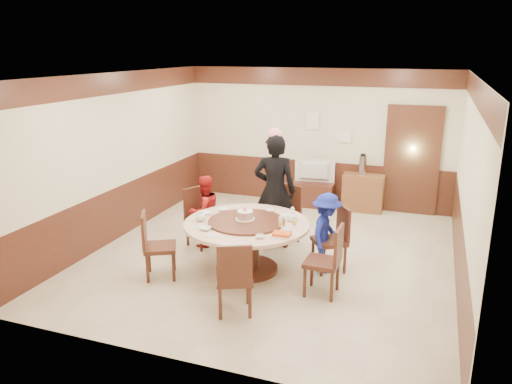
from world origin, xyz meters
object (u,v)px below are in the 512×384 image
(person_blue, at_px, (326,233))
(thermos, at_px, (363,165))
(shrimp_platter, at_px, (282,235))
(tv_stand, at_px, (313,194))
(birthday_cake, at_px, (245,215))
(television, at_px, (314,171))
(person_standing, at_px, (275,191))
(side_cabinet, at_px, (363,193))
(banquet_table, at_px, (247,236))
(person_red, at_px, (204,211))

(person_blue, relative_size, thermos, 3.12)
(shrimp_platter, xyz_separation_m, tv_stand, (-0.46, 3.80, -0.53))
(birthday_cake, bearing_deg, person_blue, 17.24)
(shrimp_platter, xyz_separation_m, television, (-0.46, 3.80, -0.04))
(person_standing, xyz_separation_m, thermos, (1.08, 2.36, 0.00))
(television, height_order, side_cabinet, television)
(person_blue, height_order, side_cabinet, person_blue)
(person_standing, xyz_separation_m, tv_stand, (0.11, 2.33, -0.69))
(thermos, bearing_deg, side_cabinet, 0.00)
(birthday_cake, bearing_deg, banquet_table, -43.15)
(person_red, xyz_separation_m, person_blue, (2.09, -0.29, -0.00))
(banquet_table, distance_m, television, 3.43)
(person_blue, height_order, tv_stand, person_blue)
(birthday_cake, relative_size, television, 0.34)
(shrimp_platter, bearing_deg, side_cabinet, 81.84)
(shrimp_platter, height_order, side_cabinet, shrimp_platter)
(banquet_table, bearing_deg, birthday_cake, 136.85)
(tv_stand, bearing_deg, birthday_cake, -93.86)
(tv_stand, height_order, television, television)
(person_standing, height_order, shrimp_platter, person_standing)
(side_cabinet, bearing_deg, tv_stand, -178.30)
(side_cabinet, bearing_deg, person_red, -128.51)
(person_standing, bearing_deg, tv_stand, -102.70)
(person_standing, relative_size, birthday_cake, 6.63)
(banquet_table, relative_size, person_standing, 0.97)
(person_standing, height_order, thermos, person_standing)
(person_standing, xyz_separation_m, side_cabinet, (1.12, 2.36, -0.56))
(shrimp_platter, height_order, tv_stand, shrimp_platter)
(person_blue, relative_size, side_cabinet, 1.48)
(banquet_table, relative_size, television, 2.21)
(banquet_table, bearing_deg, shrimp_platter, -30.48)
(television, distance_m, side_cabinet, 1.07)
(banquet_table, xyz_separation_m, tv_stand, (0.19, 3.42, -0.28))
(person_standing, height_order, person_red, person_standing)
(person_red, relative_size, thermos, 3.15)
(banquet_table, distance_m, side_cabinet, 3.65)
(person_blue, bearing_deg, person_red, 85.84)
(shrimp_platter, distance_m, television, 3.83)
(person_red, bearing_deg, person_blue, 111.89)
(birthday_cake, bearing_deg, shrimp_platter, -31.33)
(person_standing, height_order, side_cabinet, person_standing)
(person_red, xyz_separation_m, shrimp_platter, (1.65, -1.06, 0.18))
(birthday_cake, height_order, shrimp_platter, birthday_cake)
(person_red, xyz_separation_m, birthday_cake, (0.96, -0.64, 0.25))
(person_blue, distance_m, shrimp_platter, 0.91)
(person_red, bearing_deg, tv_stand, -173.73)
(person_red, bearing_deg, side_cabinet, 171.28)
(person_blue, xyz_separation_m, television, (-0.90, 3.03, 0.14))
(birthday_cake, xyz_separation_m, side_cabinet, (1.24, 3.41, -0.47))
(person_blue, xyz_separation_m, birthday_cake, (-1.13, -0.35, 0.25))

